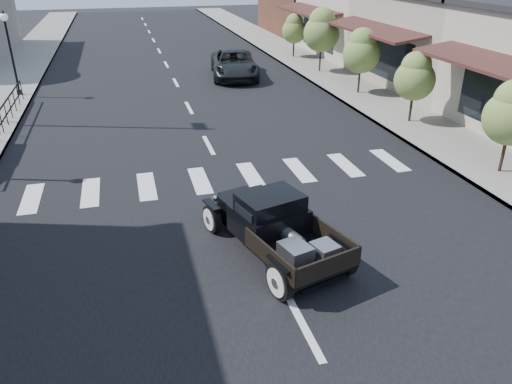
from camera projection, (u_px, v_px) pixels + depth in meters
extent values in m
plane|color=black|center=(260.00, 244.00, 11.90)|extent=(120.00, 120.00, 0.00)
cube|color=black|center=(181.00, 92.00, 24.96)|extent=(14.00, 80.00, 0.02)
cube|color=gray|center=(338.00, 80.00, 26.91)|extent=(3.00, 80.00, 0.15)
cube|color=#A99C8E|center=(473.00, 40.00, 25.75)|extent=(10.00, 9.00, 4.50)
cube|color=#B3A898|center=(388.00, 20.00, 33.59)|extent=(10.00, 9.00, 4.50)
imported|color=black|center=(234.00, 64.00, 27.58)|extent=(3.12, 5.52, 1.45)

